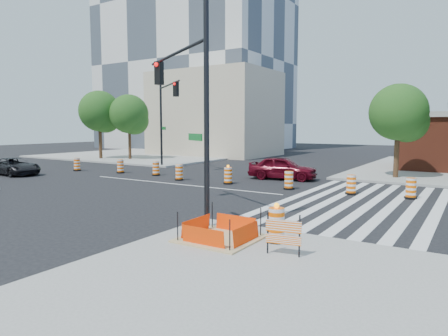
{
  "coord_description": "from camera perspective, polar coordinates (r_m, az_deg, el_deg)",
  "views": [
    {
      "loc": [
        15.41,
        -18.8,
        3.54
      ],
      "look_at": [
        4.46,
        -1.68,
        1.4
      ],
      "focal_mm": 32.0,
      "sensor_mm": 36.0,
      "label": 1
    }
  ],
  "objects": [
    {
      "name": "ground",
      "position": [
        24.57,
        -6.66,
        -2.32
      ],
      "size": [
        120.0,
        120.0,
        0.0
      ],
      "primitive_type": "plane",
      "color": "black",
      "rests_on": "ground"
    },
    {
      "name": "sidewalk_nw",
      "position": [
        49.83,
        -9.61,
        1.93
      ],
      "size": [
        22.0,
        22.0,
        0.15
      ],
      "primitive_type": "cube",
      "color": "gray",
      "rests_on": "ground"
    },
    {
      "name": "crosswalk_east",
      "position": [
        19.64,
        19.0,
        -4.68
      ],
      "size": [
        6.75,
        13.5,
        0.01
      ],
      "color": "silver",
      "rests_on": "ground"
    },
    {
      "name": "lane_centerline",
      "position": [
        24.57,
        -6.66,
        -2.31
      ],
      "size": [
        14.0,
        0.12,
        0.01
      ],
      "primitive_type": "cube",
      "color": "silver",
      "rests_on": "ground"
    },
    {
      "name": "excavation_pit",
      "position": [
        12.17,
        -0.56,
        -9.8
      ],
      "size": [
        2.2,
        2.2,
        0.9
      ],
      "color": "tan",
      "rests_on": "ground"
    },
    {
      "name": "tower_nw",
      "position": [
        68.56,
        -4.28,
        22.04
      ],
      "size": [
        28.0,
        18.0,
        45.0
      ],
      "primitive_type": "cube",
      "color": "silver",
      "rests_on": "ground"
    },
    {
      "name": "beige_midrise",
      "position": [
        49.18,
        -1.3,
        7.7
      ],
      "size": [
        14.0,
        10.0,
        10.0
      ],
      "primitive_type": "cube",
      "color": "#BFAF92",
      "rests_on": "ground"
    },
    {
      "name": "red_coupe",
      "position": [
        26.81,
        8.38,
        0.01
      ],
      "size": [
        4.75,
        2.52,
        1.54
      ],
      "primitive_type": "imported",
      "rotation": [
        0.0,
        0.0,
        1.73
      ],
      "color": "#500613",
      "rests_on": "ground"
    },
    {
      "name": "dark_suv",
      "position": [
        32.8,
        -27.79,
        0.21
      ],
      "size": [
        4.53,
        2.21,
        1.24
      ],
      "primitive_type": "imported",
      "rotation": [
        0.0,
        0.0,
        1.54
      ],
      "color": "black",
      "rests_on": "ground"
    },
    {
      "name": "signal_pole_se",
      "position": [
        14.87,
        -5.21,
        11.26
      ],
      "size": [
        5.27,
        3.22,
        8.0
      ],
      "rotation": [
        0.0,
        0.0,
        2.6
      ],
      "color": "black",
      "rests_on": "ground"
    },
    {
      "name": "signal_pole_nw",
      "position": [
        33.68,
        -8.38,
        8.83
      ],
      "size": [
        5.29,
        3.97,
        8.55
      ],
      "rotation": [
        0.0,
        0.0,
        -0.64
      ],
      "color": "black",
      "rests_on": "ground"
    },
    {
      "name": "pit_drum",
      "position": [
        11.91,
        7.48,
        -8.17
      ],
      "size": [
        0.59,
        0.59,
        1.16
      ],
      "color": "black",
      "rests_on": "ground"
    },
    {
      "name": "barricade",
      "position": [
        10.7,
        8.48,
        -9.1
      ],
      "size": [
        0.94,
        0.22,
        1.11
      ],
      "rotation": [
        0.0,
        0.0,
        0.18
      ],
      "color": "#FF6205",
      "rests_on": "ground"
    },
    {
      "name": "tree_north_a",
      "position": [
        44.12,
        -17.29,
        7.45
      ],
      "size": [
        4.26,
        4.26,
        7.24
      ],
      "color": "#382314",
      "rests_on": "ground"
    },
    {
      "name": "tree_north_b",
      "position": [
        42.51,
        -13.34,
        7.21
      ],
      "size": [
        3.99,
        3.99,
        6.78
      ],
      "color": "#382314",
      "rests_on": "ground"
    },
    {
      "name": "tree_north_c",
      "position": [
        28.77,
        23.73,
        6.88
      ],
      "size": [
        3.73,
        3.71,
        6.31
      ],
      "color": "#382314",
      "rests_on": "ground"
    },
    {
      "name": "median_drum_0",
      "position": [
        33.72,
        -20.26,
        0.43
      ],
      "size": [
        0.6,
        0.6,
        1.02
      ],
      "color": "black",
      "rests_on": "ground"
    },
    {
      "name": "median_drum_1",
      "position": [
        31.14,
        -14.58,
        0.17
      ],
      "size": [
        0.6,
        0.6,
        1.02
      ],
      "color": "black",
      "rests_on": "ground"
    },
    {
      "name": "median_drum_2",
      "position": [
        29.06,
        -9.69,
        -0.13
      ],
      "size": [
        0.6,
        0.6,
        1.02
      ],
      "color": "black",
      "rests_on": "ground"
    },
    {
      "name": "median_drum_3",
      "position": [
        26.29,
        -6.42,
        -0.72
      ],
      "size": [
        0.6,
        0.6,
        1.02
      ],
      "color": "black",
      "rests_on": "ground"
    },
    {
      "name": "median_drum_4",
      "position": [
        24.45,
        0.58,
        -1.16
      ],
      "size": [
        0.6,
        0.6,
        1.18
      ],
      "color": "black",
      "rests_on": "ground"
    },
    {
      "name": "median_drum_5",
      "position": [
        22.65,
        9.24,
        -1.84
      ],
      "size": [
        0.6,
        0.6,
        1.02
      ],
      "color": "black",
      "rests_on": "ground"
    },
    {
      "name": "median_drum_6",
      "position": [
        21.73,
        17.71,
        -2.37
      ],
      "size": [
        0.6,
        0.6,
        1.02
      ],
      "color": "black",
      "rests_on": "ground"
    },
    {
      "name": "median_drum_7",
      "position": [
        21.51,
        25.14,
        -2.74
      ],
      "size": [
        0.6,
        0.6,
        1.02
      ],
      "color": "black",
      "rests_on": "ground"
    }
  ]
}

